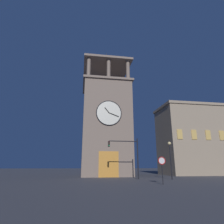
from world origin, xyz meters
The scene contains 6 objects.
ground_plane centered at (0.00, 0.00, 0.00)m, with size 200.00×200.00×0.00m, color #424247.
clocktower centered at (1.07, -2.20, 9.00)m, with size 9.13×8.55×24.41m.
adjacent_wing_building centered at (-19.28, -3.55, 6.89)m, with size 17.42×8.42×13.75m.
traffic_signal_near centered at (-0.88, 6.69, 3.71)m, with size 4.21×0.41×5.47m.
street_lamp centered at (-6.55, 7.77, 3.48)m, with size 0.44×0.44×4.97m.
no_horn_sign centered at (-2.61, 14.02, 2.06)m, with size 0.78×0.14×2.65m.
Camera 1 is at (5.47, 32.95, 1.79)m, focal length 30.81 mm.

